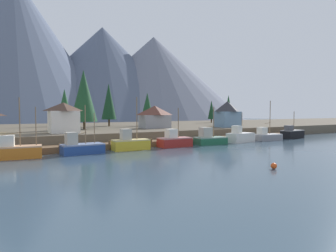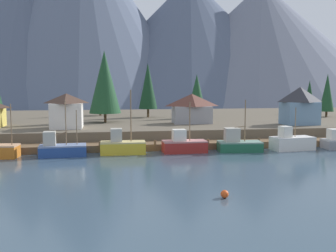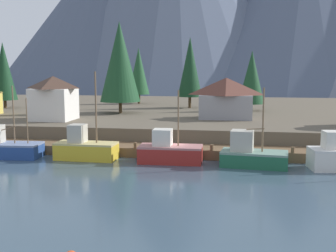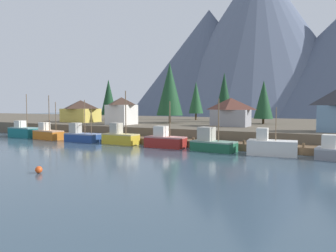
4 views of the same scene
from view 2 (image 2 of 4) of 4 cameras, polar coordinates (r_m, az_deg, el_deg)
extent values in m
cube|color=#384C5B|center=(78.02, -0.76, -1.54)|extent=(400.00, 400.00, 1.00)
cube|color=brown|center=(60.30, 1.70, -2.79)|extent=(80.00, 4.00, 1.00)
cylinder|color=brown|center=(58.12, -17.74, -3.10)|extent=(0.36, 0.36, 1.60)
cylinder|color=brown|center=(57.45, -9.82, -3.01)|extent=(0.36, 0.36, 1.60)
cylinder|color=brown|center=(57.88, -1.87, -2.86)|extent=(0.36, 0.36, 1.60)
cylinder|color=brown|center=(59.40, 5.82, -2.66)|extent=(0.36, 0.36, 1.60)
cylinder|color=brown|center=(61.92, 13.00, -2.43)|extent=(0.36, 0.36, 1.60)
cylinder|color=brown|center=(65.33, 19.53, -2.19)|extent=(0.36, 0.36, 1.60)
cube|color=brown|center=(89.65, -1.87, 0.55)|extent=(400.00, 56.00, 2.50)
cone|color=#4C566B|center=(194.56, -20.07, 11.69)|extent=(93.03, 93.03, 60.80)
cone|color=slate|center=(201.25, -12.11, 15.49)|extent=(113.05, 113.05, 87.06)
cone|color=#4C566B|center=(205.92, 3.20, 12.16)|extent=(128.04, 128.04, 64.08)
cone|color=slate|center=(207.24, 13.30, 11.41)|extent=(131.59, 131.59, 60.09)
cylinder|color=brown|center=(56.13, -21.76, 0.22)|extent=(0.13, 0.13, 5.45)
cube|color=navy|center=(55.77, -14.97, -3.53)|extent=(6.42, 3.35, 1.33)
cube|color=#6C7DA2|center=(55.65, -14.99, -2.76)|extent=(6.42, 3.35, 0.20)
cube|color=#B2AD9E|center=(55.61, -16.78, -1.74)|extent=(1.69, 1.83, 1.87)
cylinder|color=brown|center=(55.26, -14.59, 0.44)|extent=(0.14, 0.14, 6.01)
cylinder|color=brown|center=(55.28, -13.09, -0.18)|extent=(0.12, 0.12, 4.74)
cylinder|color=brown|center=(55.45, -15.34, -1.09)|extent=(1.86, 0.21, 0.62)
cube|color=gold|center=(55.80, -6.53, -3.24)|extent=(6.33, 2.76, 1.57)
cube|color=tan|center=(55.67, -6.54, -2.34)|extent=(6.33, 2.76, 0.20)
cube|color=#B2AD9E|center=(55.53, -7.49, -1.31)|extent=(1.63, 1.76, 1.83)
cylinder|color=brown|center=(55.29, -5.40, 1.50)|extent=(0.17, 0.17, 7.24)
cube|color=maroon|center=(56.77, 2.40, -3.08)|extent=(6.32, 2.93, 1.51)
cube|color=#AD6C6A|center=(56.64, 2.41, -2.23)|extent=(6.32, 2.93, 0.20)
cube|color=silver|center=(56.35, 1.61, -1.33)|extent=(1.87, 1.81, 1.63)
cylinder|color=brown|center=(56.48, 3.17, 0.67)|extent=(0.15, 0.15, 5.51)
cube|color=#1E5B3D|center=(58.59, 10.34, -3.01)|extent=(6.52, 3.63, 1.27)
cube|color=gray|center=(58.48, 10.35, -2.30)|extent=(6.52, 3.63, 0.20)
cube|color=#B2AD9E|center=(58.07, 9.24, -1.25)|extent=(2.27, 2.15, 1.97)
cylinder|color=brown|center=(58.30, 11.11, 0.77)|extent=(0.16, 0.16, 6.08)
cylinder|color=brown|center=(58.22, 10.44, -0.11)|extent=(1.72, 0.28, 0.25)
cube|color=silver|center=(61.74, 17.55, -2.50)|extent=(6.57, 3.65, 1.78)
cube|color=silver|center=(61.61, 17.58, -1.59)|extent=(6.57, 3.65, 0.20)
cube|color=silver|center=(60.80, 16.61, -0.79)|extent=(1.63, 1.90, 1.62)
cylinder|color=brown|center=(61.60, 17.97, 0.54)|extent=(0.12, 0.12, 4.37)
cube|color=silver|center=(64.98, 22.92, -1.10)|extent=(1.73, 1.93, 1.60)
cube|color=silver|center=(67.59, -14.46, 1.45)|extent=(5.11, 5.08, 4.18)
pyramid|color=#422D23|center=(67.44, -14.52, 3.91)|extent=(5.37, 5.33, 1.62)
cube|color=gray|center=(74.16, 3.47, 1.64)|extent=(7.01, 4.32, 3.23)
pyramid|color=brown|center=(74.01, 3.48, 3.78)|extent=(7.36, 4.53, 2.31)
cube|color=#6689A8|center=(75.64, 18.51, 1.76)|extent=(5.97, 4.60, 4.10)
pyramid|color=#2D2D33|center=(75.48, 18.59, 4.36)|extent=(6.26, 4.83, 2.75)
cylinder|color=#4C3823|center=(77.28, -9.07, 1.21)|extent=(0.50, 0.50, 1.77)
cone|color=#194223|center=(77.03, -9.16, 6.31)|extent=(6.10, 6.10, 11.98)
cylinder|color=#4C3823|center=(107.34, 19.71, 2.13)|extent=(0.50, 0.50, 1.36)
cone|color=#14381E|center=(107.17, 19.79, 4.37)|extent=(2.70, 2.70, 7.06)
cylinder|color=#4C3823|center=(94.60, -9.76, 2.06)|extent=(0.50, 0.50, 1.82)
cone|color=#1E4C28|center=(94.40, -9.82, 5.27)|extent=(4.05, 4.05, 8.76)
cylinder|color=#4C3823|center=(88.07, -2.90, 1.90)|extent=(0.50, 0.50, 1.93)
cone|color=#14381E|center=(87.86, -2.92, 5.81)|extent=(4.15, 4.15, 10.09)
cylinder|color=#4C3823|center=(96.60, 21.94, 1.62)|extent=(0.50, 0.50, 1.24)
cone|color=#194223|center=(96.39, 22.06, 4.52)|extent=(3.18, 3.18, 8.52)
cylinder|color=#4C3823|center=(86.32, 4.16, 1.54)|extent=(0.50, 0.50, 1.15)
cone|color=#194223|center=(86.08, 4.19, 4.71)|extent=(4.16, 4.16, 8.40)
sphere|color=#E04C19|center=(34.54, 8.20, -9.73)|extent=(0.70, 0.70, 0.70)
camera|label=1|loc=(19.77, -65.54, -6.86)|focal=30.10mm
camera|label=3|loc=(21.97, 45.07, 3.64)|focal=46.59mm
camera|label=4|loc=(37.84, 65.65, -2.09)|focal=35.52mm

